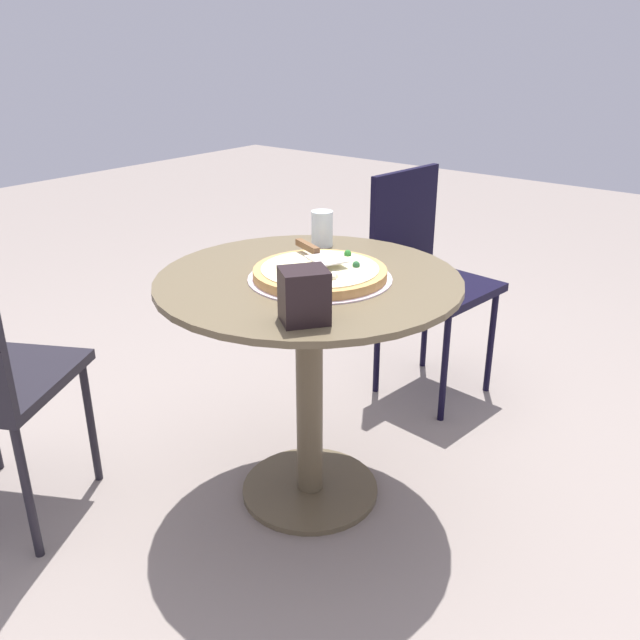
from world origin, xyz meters
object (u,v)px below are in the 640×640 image
napkin_dispenser (304,296)px  patio_chair_near (424,267)px  patio_table (309,341)px  pizza_on_tray (320,273)px  pizza_server (316,252)px  drinking_cup (322,228)px

napkin_dispenser → patio_chair_near: patio_chair_near is taller
patio_table → patio_chair_near: bearing=-82.7°
pizza_on_tray → napkin_dispenser: (-0.15, 0.25, 0.05)m
patio_chair_near → pizza_server: bearing=96.4°
patio_table → drinking_cup: bearing=-58.6°
patio_table → pizza_on_tray: 0.20m
napkin_dispenser → patio_table: bearing=73.7°
pizza_server → drinking_cup: drinking_cup is taller
pizza_server → napkin_dispenser: size_ratio=1.73×
pizza_on_tray → pizza_server: (0.05, -0.04, 0.04)m
patio_table → napkin_dispenser: napkin_dispenser is taller
patio_chair_near → patio_table: bearing=97.3°
pizza_server → napkin_dispenser: 0.35m
napkin_dispenser → patio_chair_near: (0.28, -1.03, -0.26)m
patio_table → drinking_cup: size_ratio=7.68×
pizza_on_tray → patio_chair_near: patio_chair_near is taller
patio_table → pizza_server: bearing=-72.0°
pizza_on_tray → pizza_server: 0.08m
patio_chair_near → napkin_dispenser: bearing=105.4°
pizza_on_tray → drinking_cup: 0.31m
patio_table → drinking_cup: 0.38m
pizza_server → napkin_dispenser: bearing=124.6°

